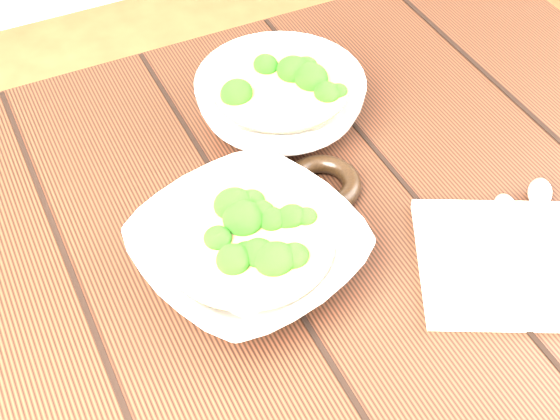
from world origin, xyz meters
name	(u,v)px	position (x,y,z in m)	size (l,w,h in m)	color
table	(273,299)	(0.00, 0.00, 0.63)	(1.20, 0.80, 0.75)	black
soup_bowl_front	(248,249)	(-0.04, -0.03, 0.78)	(0.28, 0.28, 0.07)	silver
soup_bowl_back	(280,100)	(0.10, 0.17, 0.79)	(0.23, 0.23, 0.08)	silver
trivet	(322,184)	(0.08, 0.04, 0.76)	(0.09, 0.09, 0.02)	black
napkin	(517,262)	(0.22, -0.16, 0.76)	(0.21, 0.18, 0.01)	beige
spoon_left	(508,232)	(0.23, -0.12, 0.76)	(0.11, 0.16, 0.01)	#9F9B8C
spoon_right	(537,213)	(0.28, -0.11, 0.76)	(0.14, 0.14, 0.01)	#9F9B8C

